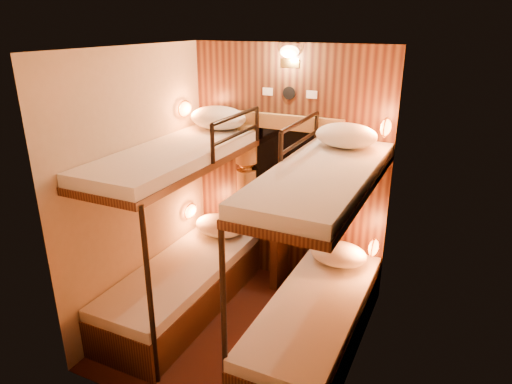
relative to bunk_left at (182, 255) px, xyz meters
The scene contains 22 objects.
floor 0.86m from the bunk_left, ahead, with size 2.10×2.10×0.00m, color black.
ceiling 1.95m from the bunk_left, ahead, with size 2.10×2.10×0.00m, color silver.
wall_back 1.34m from the bunk_left, 56.56° to the left, with size 2.40×2.40×0.00m, color #C6B293.
wall_front 1.44m from the bunk_left, 59.93° to the right, with size 2.40×2.40×0.00m, color #C6B293.
wall_left 0.74m from the bunk_left, 168.93° to the right, with size 2.40×2.40×0.00m, color #C6B293.
wall_right 1.77m from the bunk_left, ahead, with size 2.40×2.40×0.00m, color #C6B293.
back_panel 1.33m from the bunk_left, 56.16° to the left, with size 2.00×0.03×2.40m, color black.
bunk_left is the anchor object (origin of this frame).
bunk_right 1.30m from the bunk_left, ahead, with size 0.72×1.90×1.82m.
window 1.30m from the bunk_left, 55.30° to the left, with size 1.00×0.12×0.79m.
curtains 1.32m from the bunk_left, 54.32° to the left, with size 1.10×0.22×1.00m.
back_fixtures 2.03m from the bunk_left, 55.16° to the left, with size 0.54×0.09×0.48m.
reading_lamps 1.13m from the bunk_left, 44.25° to the left, with size 2.00×0.20×1.25m.
table 1.02m from the bunk_left, 50.33° to the left, with size 0.50×0.34×0.66m.
bottle_left 0.90m from the bunk_left, 55.11° to the left, with size 0.07×0.07×0.23m.
bottle_right 1.09m from the bunk_left, 48.02° to the left, with size 0.06×0.06×0.22m.
sachet_a 1.02m from the bunk_left, 43.55° to the left, with size 0.07×0.05×0.01m, color silver.
sachet_b 1.15m from the bunk_left, 49.03° to the left, with size 0.08×0.06×0.01m, color silver.
pillow_lower_left 0.70m from the bunk_left, 90.18° to the left, with size 0.55×0.39×0.21m, color silver.
pillow_lower_right 1.45m from the bunk_left, 26.30° to the left, with size 0.52×0.37×0.21m, color silver.
pillow_upper_left 1.36m from the bunk_left, 90.17° to the left, with size 0.57×0.41×0.22m, color silver.
pillow_upper_right 1.82m from the bunk_left, 24.90° to the left, with size 0.52×0.37×0.20m, color silver.
Camera 1 is at (1.56, -3.00, 2.58)m, focal length 32.00 mm.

